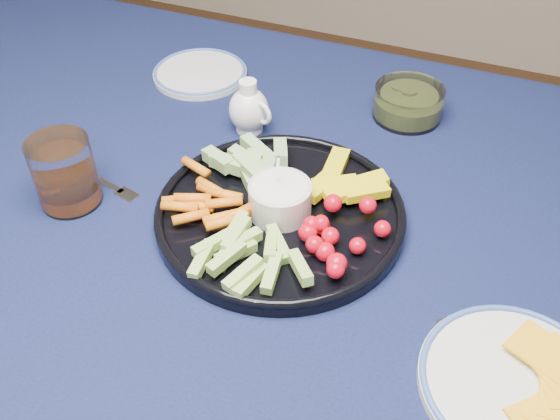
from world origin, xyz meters
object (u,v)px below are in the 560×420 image
at_px(dining_table, 254,264).
at_px(juice_tumbler, 66,176).
at_px(crudite_platter, 279,208).
at_px(side_plate_extra, 200,73).
at_px(cheese_plate, 517,382).
at_px(pickle_bowl, 408,104).
at_px(creamer_pitcher, 249,109).

bearing_deg(dining_table, juice_tumbler, -166.82).
height_order(dining_table, crudite_platter, crudite_platter).
distance_m(crudite_platter, side_plate_extra, 0.41).
bearing_deg(juice_tumbler, cheese_plate, -6.50).
bearing_deg(pickle_bowl, cheese_plate, -63.21).
relative_size(creamer_pitcher, pickle_bowl, 0.78).
xyz_separation_m(creamer_pitcher, pickle_bowl, (0.23, 0.14, -0.01)).
height_order(crudite_platter, side_plate_extra, crudite_platter).
height_order(juice_tumbler, side_plate_extra, juice_tumbler).
relative_size(dining_table, juice_tumbler, 16.49).
bearing_deg(crudite_platter, juice_tumbler, -164.94).
distance_m(crudite_platter, juice_tumbler, 0.30).
distance_m(crudite_platter, creamer_pitcher, 0.22).
distance_m(cheese_plate, side_plate_extra, 0.76).
height_order(cheese_plate, side_plate_extra, cheese_plate).
height_order(pickle_bowl, side_plate_extra, pickle_bowl).
bearing_deg(juice_tumbler, side_plate_extra, 89.08).
xyz_separation_m(creamer_pitcher, juice_tumbler, (-0.16, -0.26, 0.01)).
relative_size(crudite_platter, creamer_pitcher, 3.83).
distance_m(dining_table, pickle_bowl, 0.37).
height_order(creamer_pitcher, pickle_bowl, creamer_pitcher).
distance_m(creamer_pitcher, pickle_bowl, 0.26).
xyz_separation_m(pickle_bowl, juice_tumbler, (-0.39, -0.39, 0.02)).
bearing_deg(creamer_pitcher, dining_table, -64.54).
height_order(dining_table, side_plate_extra, side_plate_extra).
xyz_separation_m(dining_table, creamer_pitcher, (-0.09, 0.20, 0.13)).
distance_m(dining_table, crudite_platter, 0.11).
height_order(crudite_platter, cheese_plate, crudite_platter).
bearing_deg(crudite_platter, creamer_pitcher, 125.12).
bearing_deg(cheese_plate, juice_tumbler, 173.50).
bearing_deg(cheese_plate, crudite_platter, 156.10).
relative_size(creamer_pitcher, side_plate_extra, 0.52).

